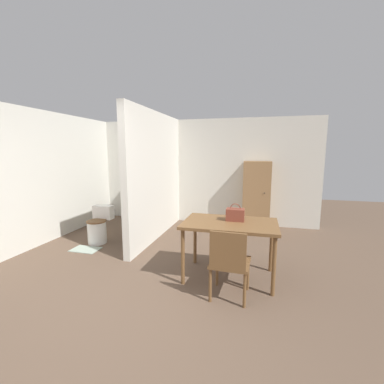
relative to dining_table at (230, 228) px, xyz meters
name	(u,v)px	position (x,y,z in m)	size (l,w,h in m)	color
ground_plane	(102,321)	(-1.16, -1.28, -0.71)	(16.00, 16.00, 0.00)	brown
wall_back	(195,171)	(-1.16, 2.78, 0.54)	(5.79, 0.12, 2.50)	silver
wall_left	(48,177)	(-3.62, 0.72, 0.54)	(0.12, 5.00, 2.50)	silver
partition_wall	(156,176)	(-1.64, 1.41, 0.54)	(0.12, 2.61, 2.50)	silver
dining_table	(230,228)	(0.00, 0.00, 0.00)	(1.26, 0.79, 0.79)	brown
wooden_chair	(229,261)	(0.06, -0.54, -0.24)	(0.48, 0.48, 0.87)	brown
toilet	(99,227)	(-2.60, 0.79, -0.40)	(0.38, 0.52, 0.68)	white
handbag	(235,214)	(0.06, 0.10, 0.17)	(0.25, 0.16, 0.24)	brown
wooden_cabinet	(256,195)	(0.33, 2.54, 0.05)	(0.60, 0.35, 1.53)	#997047
bath_mat	(86,249)	(-2.60, 0.37, -0.70)	(0.49, 0.31, 0.01)	#99A899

